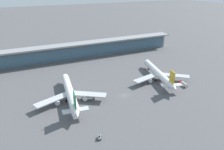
# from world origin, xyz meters

# --- Properties ---
(ground_plane) EXTENTS (1200.00, 1200.00, 0.00)m
(ground_plane) POSITION_xyz_m (0.00, 0.00, 0.00)
(ground_plane) COLOR #515154
(airliner_left_stand) EXTENTS (44.57, 58.29, 15.52)m
(airliner_left_stand) POSITION_xyz_m (-33.76, 8.86, 4.89)
(airliner_left_stand) COLOR white
(airliner_left_stand) RESTS_ON ground
(airliner_centre_stand) EXTENTS (43.78, 57.78, 15.52)m
(airliner_centre_stand) POSITION_xyz_m (35.34, 10.86, 4.89)
(airliner_centre_stand) COLOR white
(airliner_centre_stand) RESTS_ON ground
(service_truck_near_nose_white) EXTENTS (8.72, 5.78, 2.95)m
(service_truck_near_nose_white) POSITION_xyz_m (-22.35, 5.10, 1.71)
(service_truck_near_nose_white) COLOR silver
(service_truck_near_nose_white) RESTS_ON ground
(service_truck_under_wing_grey) EXTENTS (2.78, 3.32, 2.05)m
(service_truck_under_wing_grey) POSITION_xyz_m (-30.42, -32.90, 0.87)
(service_truck_under_wing_grey) COLOR gray
(service_truck_under_wing_grey) RESTS_ON ground
(service_truck_mid_apron_red) EXTENTS (3.42, 8.81, 2.95)m
(service_truck_mid_apron_red) POSITION_xyz_m (45.80, -5.20, 1.71)
(service_truck_mid_apron_red) COLOR #B21E1E
(service_truck_mid_apron_red) RESTS_ON ground
(terminal_building) EXTENTS (193.15, 12.80, 15.20)m
(terminal_building) POSITION_xyz_m (0.00, 85.87, 7.87)
(terminal_building) COLOR #9E998E
(terminal_building) RESTS_ON ground
(safety_cone_alpha) EXTENTS (0.62, 0.62, 0.70)m
(safety_cone_alpha) POSITION_xyz_m (-35.36, -6.84, 0.32)
(safety_cone_alpha) COLOR orange
(safety_cone_alpha) RESTS_ON ground
(safety_cone_bravo) EXTENTS (0.62, 0.62, 0.70)m
(safety_cone_bravo) POSITION_xyz_m (-54.51, -14.56, 0.32)
(safety_cone_bravo) COLOR orange
(safety_cone_bravo) RESTS_ON ground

